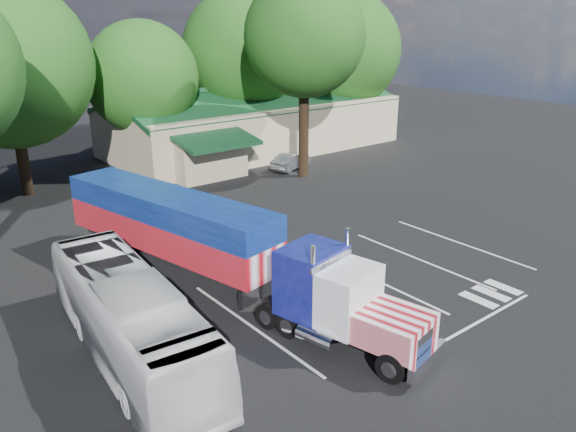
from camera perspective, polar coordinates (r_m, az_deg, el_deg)
ground at (r=27.06m, az=-5.46°, el=-3.85°), size 120.00×120.00×0.00m
event_hall at (r=48.04m, az=-3.61°, el=9.41°), size 24.20×14.12×5.55m
tree_row_c at (r=38.12m, az=-26.63°, el=13.60°), size 10.00×10.00×13.05m
tree_row_d at (r=42.35m, az=-14.61°, el=13.43°), size 8.00×8.00×10.60m
tree_row_e at (r=47.08m, az=-4.68°, el=16.38°), size 9.60×9.60×12.90m
tree_row_f at (r=52.49m, az=5.55°, el=16.38°), size 10.40×10.40×13.00m
tree_near_right at (r=38.55m, az=1.70°, el=17.76°), size 8.00×8.00×13.50m
semi_truck at (r=23.17m, az=-8.22°, el=-2.34°), size 6.03×18.27×3.82m
woman at (r=27.58m, az=-2.75°, el=-1.46°), size 0.44×0.63×1.65m
bicycle at (r=34.40m, az=-9.00°, el=1.94°), size 0.89×1.68×0.84m
tour_bus at (r=19.30m, az=-15.80°, el=-9.94°), size 3.37×10.77×2.95m
silver_sedan at (r=41.64m, az=0.31°, el=5.59°), size 3.94×2.40×1.23m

